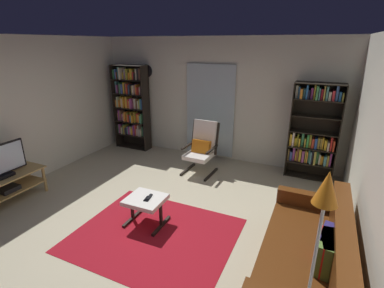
# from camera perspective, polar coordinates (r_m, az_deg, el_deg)

# --- Properties ---
(ground_plane) EXTENTS (7.02, 7.02, 0.00)m
(ground_plane) POSITION_cam_1_polar(r_m,az_deg,el_deg) (4.35, -9.61, -15.32)
(ground_plane) COLOR #C2B796
(wall_back) EXTENTS (5.60, 0.06, 2.60)m
(wall_back) POSITION_cam_1_polar(r_m,az_deg,el_deg) (6.28, 4.74, 8.80)
(wall_back) COLOR silver
(wall_back) RESTS_ON ground
(wall_left) EXTENTS (0.06, 6.00, 2.60)m
(wall_left) POSITION_cam_1_polar(r_m,az_deg,el_deg) (5.73, -33.51, 4.55)
(wall_left) COLOR silver
(wall_left) RESTS_ON ground
(wall_right) EXTENTS (0.06, 6.00, 2.60)m
(wall_right) POSITION_cam_1_polar(r_m,az_deg,el_deg) (3.18, 33.63, -5.47)
(wall_right) COLOR silver
(wall_right) RESTS_ON ground
(glass_door_panel) EXTENTS (1.10, 0.01, 2.00)m
(glass_door_panel) POSITION_cam_1_polar(r_m,az_deg,el_deg) (6.30, 3.57, 6.55)
(glass_door_panel) COLOR silver
(area_rug) EXTENTS (2.11, 1.74, 0.01)m
(area_rug) POSITION_cam_1_polar(r_m,az_deg,el_deg) (4.10, -7.48, -17.52)
(area_rug) COLOR maroon
(area_rug) RESTS_ON ground
(tv_stand) EXTENTS (0.50, 1.22, 0.47)m
(tv_stand) POSITION_cam_1_polar(r_m,az_deg,el_deg) (5.47, -33.29, -7.07)
(tv_stand) COLOR tan
(tv_stand) RESTS_ON ground
(bookshelf_near_tv) EXTENTS (0.86, 0.30, 1.99)m
(bookshelf_near_tv) POSITION_cam_1_polar(r_m,az_deg,el_deg) (7.02, -12.01, 7.66)
(bookshelf_near_tv) COLOR black
(bookshelf_near_tv) RESTS_ON ground
(bookshelf_near_sofa) EXTENTS (0.86, 0.30, 1.81)m
(bookshelf_near_sofa) POSITION_cam_1_polar(r_m,az_deg,el_deg) (5.75, 23.06, 2.15)
(bookshelf_near_sofa) COLOR black
(bookshelf_near_sofa) RESTS_ON ground
(leather_sofa) EXTENTS (0.84, 1.95, 0.81)m
(leather_sofa) POSITION_cam_1_polar(r_m,az_deg,el_deg) (3.50, 22.28, -20.39)
(leather_sofa) COLOR #5C2F11
(leather_sofa) RESTS_ON ground
(lounge_armchair) EXTENTS (0.59, 0.67, 1.02)m
(lounge_armchair) POSITION_cam_1_polar(r_m,az_deg,el_deg) (5.65, 1.96, -0.42)
(lounge_armchair) COLOR black
(lounge_armchair) RESTS_ON ground
(ottoman) EXTENTS (0.53, 0.49, 0.41)m
(ottoman) POSITION_cam_1_polar(r_m,az_deg,el_deg) (4.16, -9.24, -11.42)
(ottoman) COLOR white
(ottoman) RESTS_ON ground
(tv_remote) EXTENTS (0.07, 0.15, 0.02)m
(tv_remote) POSITION_cam_1_polar(r_m,az_deg,el_deg) (4.12, -8.47, -10.38)
(tv_remote) COLOR black
(tv_remote) RESTS_ON ottoman
(cell_phone) EXTENTS (0.09, 0.15, 0.01)m
(cell_phone) POSITION_cam_1_polar(r_m,az_deg,el_deg) (4.09, -8.88, -10.73)
(cell_phone) COLOR black
(cell_phone) RESTS_ON ottoman
(floor_lamp_by_sofa) EXTENTS (0.22, 0.22, 1.71)m
(floor_lamp_by_sofa) POSITION_cam_1_polar(r_m,az_deg,el_deg) (2.18, 24.34, -14.06)
(floor_lamp_by_sofa) COLOR #A5A5AD
(floor_lamp_by_sofa) RESTS_ON ground
(wall_clock) EXTENTS (0.29, 0.03, 0.29)m
(wall_clock) POSITION_cam_1_polar(r_m,az_deg,el_deg) (6.89, -8.99, 14.22)
(wall_clock) COLOR silver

